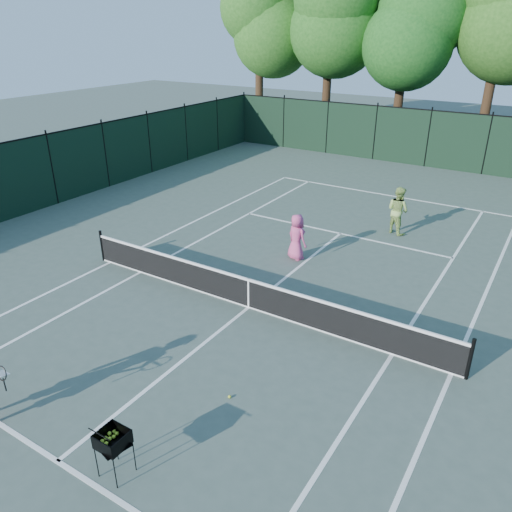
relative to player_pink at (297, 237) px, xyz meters
The scene contains 17 objects.
ground 3.66m from the player_pink, 83.68° to the right, with size 90.00×90.00×0.00m, color #45544A.
sideline_doubles_left 6.26m from the player_pink, 145.08° to the right, with size 0.10×23.77×0.01m, color white.
sideline_doubles_right 6.91m from the player_pink, 31.16° to the right, with size 0.10×23.77×0.01m, color white.
sideline_singles_left 5.21m from the player_pink, 136.32° to the right, with size 0.10×23.77×0.01m, color white.
sideline_singles_right 5.79m from the player_pink, 38.25° to the right, with size 0.10×23.77×0.01m, color white.
baseline_far 8.38m from the player_pink, 87.30° to the left, with size 10.97×0.10×0.01m, color white.
service_line_near 9.99m from the player_pink, 87.74° to the right, with size 8.23×0.10×0.01m, color white.
service_line_far 2.98m from the player_pink, 82.13° to the left, with size 8.23×0.10×0.01m, color white.
center_service_line 3.66m from the player_pink, 83.68° to the right, with size 0.10×12.80×0.01m, color white.
tennis_net 3.59m from the player_pink, 83.68° to the right, with size 11.69×0.09×1.06m.
fence_far 14.47m from the player_pink, 88.44° to the left, with size 24.00×0.05×3.00m, color black.
tree_0 23.14m from the player_pink, 125.09° to the left, with size 6.40×6.40×13.14m.
tree_2 19.69m from the player_pink, 98.13° to the left, with size 6.00×6.00×12.40m.
player_pink is the anchor object (origin of this frame).
player_green 4.57m from the player_pink, 62.47° to the left, with size 1.08×0.99×1.80m.
ball_hopper 9.67m from the player_pink, 80.99° to the right, with size 0.59×0.59×0.94m.
loose_ball_midcourt 7.24m from the player_pink, 73.27° to the right, with size 0.07×0.07×0.07m, color #CBD92C.
Camera 1 is at (6.58, -10.08, 7.22)m, focal length 35.00 mm.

